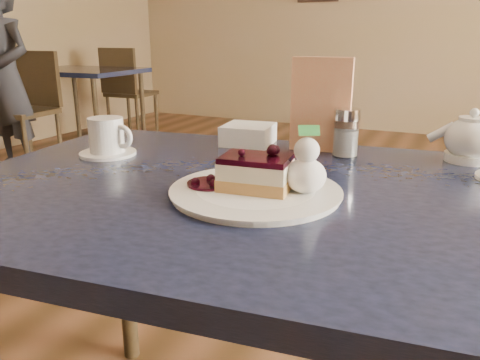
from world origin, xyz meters
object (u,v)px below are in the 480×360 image
at_px(main_table, 263,226).
at_px(cheesecake_slice, 256,173).
at_px(dessert_plate, 256,192).
at_px(patron, 5,78).
at_px(tea_set, 477,145).
at_px(coffee_set, 108,138).
at_px(bg_table_far_left, 89,141).

bearing_deg(main_table, cheesecake_slice, -90.00).
xyz_separation_m(dessert_plate, patron, (-3.08, 1.93, -0.05)).
xyz_separation_m(main_table, tea_set, (0.39, 0.37, 0.13)).
height_order(main_table, dessert_plate, dessert_plate).
distance_m(cheesecake_slice, coffee_set, 0.48).
height_order(main_table, coffee_set, coffee_set).
xyz_separation_m(main_table, coffee_set, (-0.46, 0.07, 0.13)).
distance_m(main_table, bg_table_far_left, 4.18).
height_order(dessert_plate, patron, patron).
xyz_separation_m(coffee_set, bg_table_far_left, (-2.62, 2.68, -0.79)).
bearing_deg(main_table, tea_set, 36.88).
height_order(main_table, bg_table_far_left, main_table).
relative_size(dessert_plate, tea_set, 1.23).
distance_m(main_table, dessert_plate, 0.11).
bearing_deg(patron, tea_set, -22.28).
distance_m(tea_set, patron, 3.78).
height_order(dessert_plate, coffee_set, coffee_set).
height_order(tea_set, bg_table_far_left, tea_set).
bearing_deg(bg_table_far_left, dessert_plate, -45.22).
relative_size(tea_set, patron, 0.17).
relative_size(dessert_plate, bg_table_far_left, 0.17).
distance_m(bg_table_far_left, patron, 1.13).
relative_size(main_table, bg_table_far_left, 0.73).
xyz_separation_m(bg_table_far_left, patron, (0.00, -0.88, 0.71)).
bearing_deg(dessert_plate, coffee_set, 164.69).
bearing_deg(patron, coffee_set, -33.39).
bearing_deg(tea_set, dessert_plate, -131.95).
bearing_deg(main_table, coffee_set, 164.22).
relative_size(cheesecake_slice, coffee_set, 0.93).
bearing_deg(dessert_plate, bg_table_far_left, 137.75).
relative_size(cheesecake_slice, bg_table_far_left, 0.07).
relative_size(cheesecake_slice, tea_set, 0.54).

